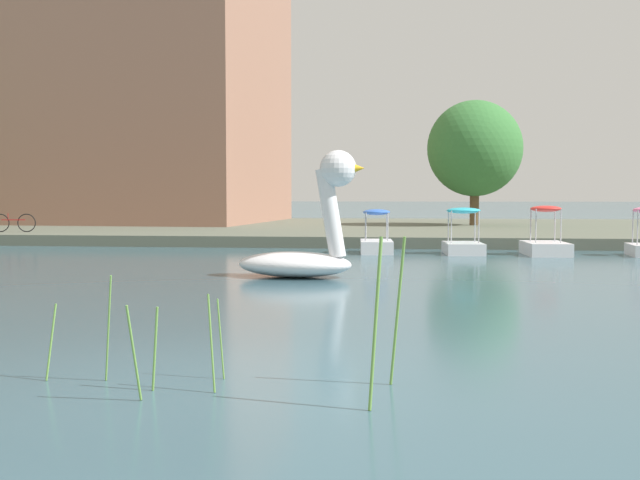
# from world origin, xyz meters

# --- Properties ---
(ground_plane) EXTENTS (448.42, 448.42, 0.00)m
(ground_plane) POSITION_xyz_m (0.00, 0.00, 0.00)
(ground_plane) COLOR #385966
(shore_bank_far) EXTENTS (142.02, 22.73, 0.42)m
(shore_bank_far) POSITION_xyz_m (0.00, 31.41, 0.21)
(shore_bank_far) COLOR #5B6051
(shore_bank_far) RESTS_ON ground_plane
(swan_boat) EXTENTS (3.13, 1.86, 2.97)m
(swan_boat) POSITION_xyz_m (-0.18, 10.21, 0.87)
(swan_boat) COLOR white
(swan_boat) RESTS_ON ground_plane
(pedal_boat_blue) EXTENTS (1.21, 2.13, 1.46)m
(pedal_boat_blue) POSITION_xyz_m (1.08, 18.04, 0.43)
(pedal_boat_blue) COLOR white
(pedal_boat_blue) RESTS_ON ground_plane
(pedal_boat_cyan) EXTENTS (1.34, 2.03, 1.53)m
(pedal_boat_cyan) POSITION_xyz_m (3.92, 17.95, 0.44)
(pedal_boat_cyan) COLOR white
(pedal_boat_cyan) RESTS_ON ground_plane
(pedal_boat_red) EXTENTS (1.40, 2.23, 1.59)m
(pedal_boat_red) POSITION_xyz_m (6.52, 17.81, 0.40)
(pedal_boat_red) COLOR white
(pedal_boat_red) RESTS_ON ground_plane
(tree_sapling_by_fence) EXTENTS (6.20, 6.68, 6.24)m
(tree_sapling_by_fence) POSITION_xyz_m (5.34, 31.88, 4.25)
(tree_sapling_by_fence) COLOR brown
(tree_sapling_by_fence) RESTS_ON shore_bank_far
(bicycle_parked) EXTENTS (1.81, 0.30, 0.77)m
(bicycle_parked) POSITION_xyz_m (-13.98, 22.24, 0.80)
(bicycle_parked) COLOR black
(bicycle_parked) RESTS_ON shore_bank_far
(apartment_block) EXTENTS (22.67, 15.12, 13.85)m
(apartment_block) POSITION_xyz_m (-16.82, 35.51, 7.34)
(apartment_block) COLOR #996B56
(apartment_block) RESTS_ON shore_bank_far
(reed_clump_foreground) EXTENTS (3.72, 1.09, 1.56)m
(reed_clump_foreground) POSITION_xyz_m (0.88, -0.44, 0.62)
(reed_clump_foreground) COLOR #669942
(reed_clump_foreground) RESTS_ON ground_plane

